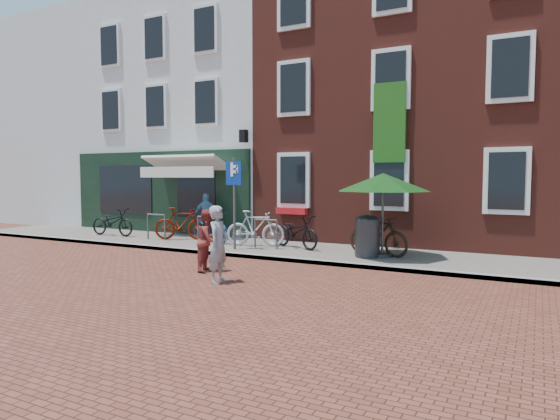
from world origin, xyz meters
The scene contains 17 objects.
ground centered at (0.00, 0.00, 0.00)m, with size 80.00×80.00×0.00m, color brown.
sidewalk centered at (1.00, 1.50, 0.05)m, with size 24.00×3.00×0.10m, color slate.
building_stucco centered at (-5.00, 7.00, 4.50)m, with size 8.00×8.00×9.00m, color silver.
building_brick_mid centered at (2.00, 7.00, 5.00)m, with size 6.00×8.00×10.00m, color maroon.
filler_left centered at (-12.50, 7.00, 4.50)m, with size 7.00×8.00×9.00m, color silver.
litter_bin centered at (3.47, 1.11, 0.68)m, with size 0.61×0.61×1.13m.
parking_sign centered at (-0.18, 0.64, 1.79)m, with size 0.50×0.08×2.53m.
parasol centered at (3.80, 1.30, 2.05)m, with size 2.35×2.35×2.20m.
woman centered at (1.64, -2.72, 0.77)m, with size 0.56×0.37×1.54m, color gray.
boy centered at (0.75, -1.83, 0.69)m, with size 0.67×0.52×1.39m, color maroon.
cafe_person centered at (-2.46, 2.46, 0.84)m, with size 0.86×0.36×1.47m, color #629BC1.
bicycle_0 centered at (-5.55, 1.33, 0.56)m, with size 0.62×1.77×0.93m, color black.
bicycle_1 centered at (-2.80, 1.58, 0.62)m, with size 0.48×1.71×1.03m, color #5F1004.
bicycle_2 centered at (-1.67, 1.61, 0.56)m, with size 0.62×1.77×0.93m, color #061F4F.
bicycle_3 centered at (0.01, 1.46, 0.62)m, with size 0.48×1.71×1.03m, color #B1B1B4.
bicycle_4 centered at (1.22, 1.64, 0.56)m, with size 0.62×1.77×0.93m, color black.
bicycle_5 centered at (3.64, 1.44, 0.62)m, with size 0.48×1.71×1.03m, color black.
Camera 1 is at (7.24, -10.71, 2.12)m, focal length 31.56 mm.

